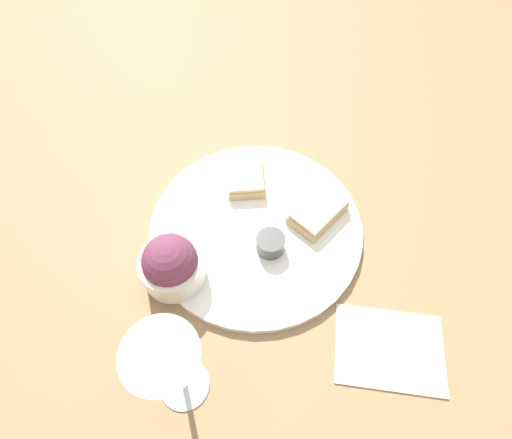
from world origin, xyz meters
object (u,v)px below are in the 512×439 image
(cheese_toast_near, at_px, (245,174))
(napkin, at_px, (390,349))
(sauce_ramekin, at_px, (270,243))
(cheese_toast_far, at_px, (318,212))
(wine_glass, at_px, (168,364))
(salad_bowl, at_px, (171,264))

(cheese_toast_near, xyz_separation_m, napkin, (0.12, 0.35, -0.02))
(sauce_ramekin, bearing_deg, cheese_toast_far, 162.75)
(wine_glass, bearing_deg, cheese_toast_far, 178.44)
(salad_bowl, relative_size, napkin, 0.51)
(sauce_ramekin, distance_m, napkin, 0.23)
(napkin, bearing_deg, sauce_ramekin, -97.47)
(cheese_toast_far, bearing_deg, wine_glass, -1.56)
(salad_bowl, bearing_deg, wine_glass, 45.44)
(salad_bowl, xyz_separation_m, wine_glass, (0.11, 0.12, 0.08))
(cheese_toast_far, distance_m, wine_glass, 0.35)
(cheese_toast_near, xyz_separation_m, wine_glass, (0.33, 0.14, 0.10))
(sauce_ramekin, distance_m, cheese_toast_far, 0.10)
(wine_glass, bearing_deg, napkin, 134.94)
(cheese_toast_far, height_order, napkin, cheese_toast_far)
(sauce_ramekin, xyz_separation_m, cheese_toast_far, (-0.10, 0.03, -0.00))
(salad_bowl, height_order, cheese_toast_near, salad_bowl)
(wine_glass, distance_m, napkin, 0.32)
(salad_bowl, distance_m, napkin, 0.34)
(cheese_toast_near, bearing_deg, salad_bowl, 6.09)
(cheese_toast_near, distance_m, cheese_toast_far, 0.15)
(sauce_ramekin, bearing_deg, salad_bowl, -36.94)
(salad_bowl, bearing_deg, cheese_toast_near, -173.91)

